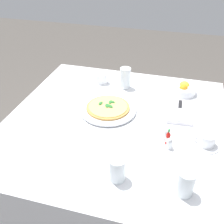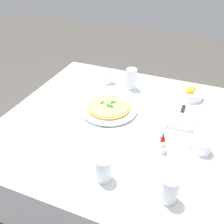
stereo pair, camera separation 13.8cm
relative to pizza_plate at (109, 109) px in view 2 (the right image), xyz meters
The scene contains 15 objects.
ground_plane 0.77m from the pizza_plate, 43.75° to the left, with size 8.00×8.00×0.00m, color #4C4742.
dining_table 0.17m from the pizza_plate, 43.75° to the left, with size 1.13×1.13×0.75m.
pizza_plate is the anchor object (origin of this frame).
pizza 0.01m from the pizza_plate, 167.40° to the right, with size 0.23×0.23×0.02m.
coffee_cup_near_right 0.32m from the pizza_plate, 156.84° to the right, with size 0.13×0.13×0.07m.
coffee_cup_far_right 0.53m from the pizza_plate, 73.64° to the left, with size 0.13×0.13×0.06m.
water_glass_back_corner 0.48m from the pizza_plate, 20.30° to the left, with size 0.07×0.07×0.10m.
water_glass_center_back 0.62m from the pizza_plate, 43.35° to the left, with size 0.07×0.07×0.11m.
water_glass_near_left 0.29m from the pizza_plate, behind, with size 0.07×0.07×0.13m.
napkin_folded 0.38m from the pizza_plate, 102.36° to the left, with size 0.23×0.14×0.02m.
dinner_knife 0.38m from the pizza_plate, 101.94° to the left, with size 0.20×0.02×0.01m.
citrus_bowl 0.49m from the pizza_plate, 128.71° to the left, with size 0.15×0.15×0.07m.
hot_sauce_bottle 0.39m from the pizza_plate, 61.11° to the left, with size 0.02×0.02×0.08m.
salt_shaker 0.41m from the pizza_plate, 58.34° to the left, with size 0.03×0.03×0.06m.
pepper_shaker 0.36m from the pizza_plate, 64.22° to the left, with size 0.03×0.03×0.06m.
Camera 2 is at (1.02, 0.40, 1.56)m, focal length 41.90 mm.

